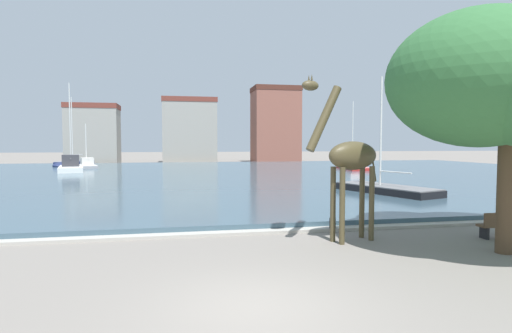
% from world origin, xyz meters
% --- Properties ---
extents(ground_plane, '(300.00, 300.00, 0.00)m').
position_xyz_m(ground_plane, '(0.00, 0.00, 0.00)').
color(ground_plane, gray).
extents(harbor_water, '(87.97, 51.24, 0.30)m').
position_xyz_m(harbor_water, '(0.00, 32.44, 0.15)').
color(harbor_water, '#3D5666').
rests_on(harbor_water, ground).
extents(quay_edge_coping, '(87.97, 0.50, 0.12)m').
position_xyz_m(quay_edge_coping, '(0.00, 6.57, 0.06)').
color(quay_edge_coping, '#ADA89E').
rests_on(quay_edge_coping, ground).
extents(giraffe_statue, '(3.04, 1.36, 5.41)m').
position_xyz_m(giraffe_statue, '(4.11, 4.85, 2.76)').
color(giraffe_statue, '#4C4228').
rests_on(giraffe_statue, ground).
extents(sailboat_white, '(3.41, 6.56, 9.58)m').
position_xyz_m(sailboat_white, '(-12.33, 38.53, 0.68)').
color(sailboat_white, white).
rests_on(sailboat_white, ground).
extents(sailboat_red, '(2.83, 6.88, 8.06)m').
position_xyz_m(sailboat_red, '(18.46, 36.41, 0.57)').
color(sailboat_red, red).
rests_on(sailboat_red, ground).
extents(sailboat_black, '(4.43, 7.86, 7.29)m').
position_xyz_m(sailboat_black, '(10.65, 15.37, 0.39)').
color(sailboat_black, black).
rests_on(sailboat_black, ground).
extents(sailboat_grey, '(3.60, 6.49, 5.67)m').
position_xyz_m(sailboat_grey, '(-12.24, 45.83, 0.50)').
color(sailboat_grey, '#939399').
rests_on(sailboat_grey, ground).
extents(sailboat_navy, '(4.18, 8.13, 9.44)m').
position_xyz_m(sailboat_navy, '(-15.16, 51.27, 0.48)').
color(sailboat_navy, navy).
rests_on(sailboat_navy, ground).
extents(shade_tree, '(7.89, 7.18, 7.03)m').
position_xyz_m(shade_tree, '(8.07, 2.58, 5.00)').
color(shade_tree, brown).
rests_on(shade_tree, ground).
extents(mooring_bollard, '(0.24, 0.24, 0.50)m').
position_xyz_m(mooring_bollard, '(4.17, 6.42, 0.25)').
color(mooring_bollard, '#232326').
rests_on(mooring_bollard, ground).
extents(park_bench, '(1.80, 0.44, 0.92)m').
position_xyz_m(park_bench, '(9.56, 4.22, 0.49)').
color(park_bench, brown).
rests_on(park_bench, ground).
extents(townhouse_narrow_midrow, '(7.92, 5.49, 9.44)m').
position_xyz_m(townhouse_narrow_midrow, '(-14.20, 61.32, 4.73)').
color(townhouse_narrow_midrow, gray).
rests_on(townhouse_narrow_midrow, ground).
extents(townhouse_wide_warehouse, '(8.93, 6.04, 10.77)m').
position_xyz_m(townhouse_wide_warehouse, '(0.89, 62.33, 5.40)').
color(townhouse_wide_warehouse, gray).
rests_on(townhouse_wide_warehouse, ground).
extents(townhouse_corner_house, '(7.73, 5.88, 12.71)m').
position_xyz_m(townhouse_corner_house, '(15.16, 60.13, 6.37)').
color(townhouse_corner_house, '#8E5142').
rests_on(townhouse_corner_house, ground).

